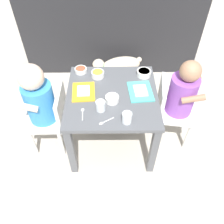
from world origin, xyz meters
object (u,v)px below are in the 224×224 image
(veggie_bowl_near, at_px, (81,70))
(seated_child_left, at_px, (41,100))
(water_cup_right, at_px, (127,118))
(food_tray_right, at_px, (140,91))
(dog, at_px, (118,66))
(food_tray_left, at_px, (84,91))
(seated_child_right, at_px, (180,95))
(spoon_by_left_tray, at_px, (83,113))
(veggie_bowl_far, at_px, (144,73))
(spoon_by_right_tray, at_px, (105,122))
(water_cup_left, at_px, (101,106))
(cereal_bowl_left_side, at_px, (98,74))
(cereal_bowl_right_side, at_px, (113,99))
(dining_table, at_px, (112,103))

(veggie_bowl_near, bearing_deg, seated_child_left, -131.43)
(water_cup_right, bearing_deg, food_tray_right, 68.25)
(dog, relative_size, food_tray_left, 2.40)
(seated_child_right, relative_size, food_tray_right, 3.32)
(seated_child_right, bearing_deg, spoon_by_left_tray, -162.92)
(seated_child_right, height_order, food_tray_right, seated_child_right)
(veggie_bowl_far, height_order, spoon_by_right_tray, veggie_bowl_far)
(seated_child_left, relative_size, food_tray_right, 3.42)
(seated_child_left, height_order, water_cup_left, seated_child_left)
(veggie_bowl_near, bearing_deg, spoon_by_right_tray, -69.42)
(dog, distance_m, veggie_bowl_near, 0.59)
(veggie_bowl_far, relative_size, spoon_by_left_tray, 0.98)
(spoon_by_left_tray, bearing_deg, water_cup_right, -14.99)
(seated_child_left, bearing_deg, veggie_bowl_far, 18.40)
(seated_child_left, distance_m, veggie_bowl_far, 0.72)
(cereal_bowl_left_side, height_order, spoon_by_right_tray, cereal_bowl_left_side)
(water_cup_right, relative_size, cereal_bowl_right_side, 0.80)
(cereal_bowl_left_side, bearing_deg, seated_child_left, -148.96)
(dining_table, bearing_deg, water_cup_left, -116.91)
(dining_table, bearing_deg, dog, 85.02)
(dining_table, distance_m, water_cup_left, 0.19)
(seated_child_right, xyz_separation_m, water_cup_right, (-0.37, -0.26, 0.07))
(veggie_bowl_near, bearing_deg, seated_child_right, -17.13)
(seated_child_right, distance_m, spoon_by_left_tray, 0.66)
(water_cup_left, bearing_deg, cereal_bowl_right_side, 45.60)
(water_cup_left, bearing_deg, dog, 81.06)
(water_cup_left, relative_size, veggie_bowl_near, 0.77)
(veggie_bowl_far, relative_size, veggie_bowl_near, 1.15)
(dining_table, distance_m, veggie_bowl_far, 0.31)
(veggie_bowl_far, bearing_deg, cereal_bowl_left_side, -178.33)
(veggie_bowl_far, xyz_separation_m, spoon_by_right_tray, (-0.27, -0.43, -0.02))
(food_tray_right, relative_size, spoon_by_right_tray, 2.31)
(veggie_bowl_far, bearing_deg, dining_table, -138.83)
(cereal_bowl_right_side, bearing_deg, spoon_by_right_tray, -104.59)
(water_cup_left, relative_size, cereal_bowl_left_side, 0.73)
(food_tray_right, xyz_separation_m, cereal_bowl_left_side, (-0.28, 0.16, 0.02))
(veggie_bowl_near, relative_size, spoon_by_left_tray, 0.85)
(food_tray_left, relative_size, spoon_by_left_tray, 1.95)
(spoon_by_right_tray, bearing_deg, cereal_bowl_right_side, 75.41)
(cereal_bowl_left_side, height_order, spoon_by_left_tray, cereal_bowl_left_side)
(dog, bearing_deg, cereal_bowl_right_side, -94.33)
(cereal_bowl_right_side, height_order, cereal_bowl_left_side, cereal_bowl_left_side)
(water_cup_left, distance_m, veggie_bowl_far, 0.44)
(water_cup_left, bearing_deg, veggie_bowl_near, 111.95)
(food_tray_right, xyz_separation_m, water_cup_right, (-0.10, -0.26, 0.02))
(food_tray_left, height_order, veggie_bowl_near, veggie_bowl_near)
(food_tray_left, bearing_deg, cereal_bowl_right_side, -24.28)
(seated_child_right, distance_m, veggie_bowl_near, 0.71)
(seated_child_left, bearing_deg, spoon_by_left_tray, -25.23)
(dog, relative_size, cereal_bowl_right_side, 5.46)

